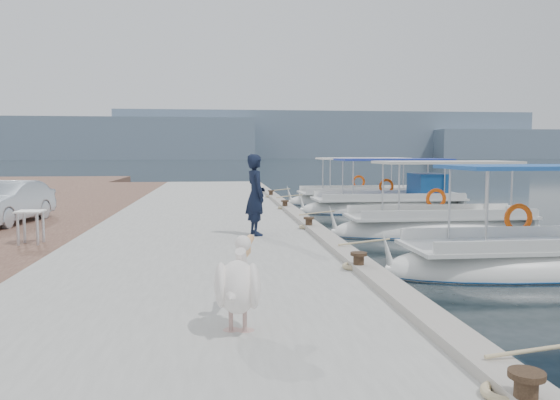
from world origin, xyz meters
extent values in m
plane|color=black|center=(0.00, 0.00, 0.00)|extent=(400.00, 400.00, 0.00)
cube|color=#9C9B96|center=(-3.00, 5.00, 0.25)|extent=(6.00, 40.00, 0.50)
cube|color=#9C958B|center=(-0.22, 5.00, 0.56)|extent=(0.44, 40.00, 0.12)
cube|color=brown|center=(-8.00, 5.00, 0.25)|extent=(4.00, 40.00, 0.50)
cube|color=slate|center=(-60.00, 190.00, 7.00)|extent=(140.00, 40.00, 14.00)
cube|color=slate|center=(40.00, 210.00, 9.00)|extent=(160.00, 40.00, 18.00)
ellipsoid|color=silver|center=(3.82, -1.73, 0.05)|extent=(6.45, 2.24, 1.30)
ellipsoid|color=navy|center=(3.82, -1.73, 0.03)|extent=(6.48, 2.29, 0.22)
cube|color=silver|center=(3.82, -1.73, 0.55)|extent=(5.29, 1.93, 0.08)
cube|color=#2052A0|center=(3.99, -1.73, 2.19)|extent=(3.87, 2.06, 0.08)
cylinder|color=silver|center=(2.37, -2.57, 1.35)|extent=(0.05, 0.05, 1.60)
torus|color=#FF580D|center=(4.12, -0.66, 1.00)|extent=(0.68, 0.12, 0.68)
ellipsoid|color=silver|center=(4.02, 3.55, 0.05)|extent=(6.84, 2.06, 1.30)
ellipsoid|color=navy|center=(4.02, 3.55, 0.03)|extent=(6.88, 2.10, 0.22)
cube|color=silver|center=(4.02, 3.55, 0.55)|extent=(5.61, 1.77, 0.08)
cube|color=silver|center=(4.19, 3.55, 2.19)|extent=(4.11, 1.90, 0.08)
cylinder|color=silver|center=(2.48, 2.78, 1.35)|extent=(0.05, 0.05, 1.60)
torus|color=#FF580D|center=(4.32, 4.53, 1.00)|extent=(0.68, 0.12, 0.68)
ellipsoid|color=silver|center=(4.41, 9.84, 0.05)|extent=(7.62, 2.39, 1.30)
ellipsoid|color=navy|center=(4.41, 9.84, 0.03)|extent=(7.66, 2.44, 0.22)
cube|color=silver|center=(4.41, 9.84, 0.55)|extent=(6.25, 2.06, 0.08)
cube|color=#2035A4|center=(4.60, 9.84, 2.19)|extent=(4.57, 2.20, 0.08)
cylinder|color=silver|center=(2.70, 8.94, 1.35)|extent=(0.05, 0.05, 1.60)
torus|color=#FF580D|center=(4.71, 10.98, 1.00)|extent=(0.68, 0.12, 0.68)
cube|color=navy|center=(6.13, 9.84, 1.10)|extent=(1.20, 1.68, 1.00)
ellipsoid|color=silver|center=(4.12, 13.52, 0.05)|extent=(7.05, 2.35, 1.30)
ellipsoid|color=navy|center=(4.12, 13.52, 0.03)|extent=(7.08, 2.40, 0.22)
cube|color=silver|center=(4.12, 13.52, 0.55)|extent=(5.78, 2.02, 0.08)
cube|color=white|center=(4.30, 13.52, 2.19)|extent=(4.23, 2.16, 0.08)
cylinder|color=silver|center=(2.54, 12.63, 1.35)|extent=(0.05, 0.05, 1.60)
torus|color=#FF580D|center=(4.42, 14.63, 1.00)|extent=(0.68, 0.12, 0.68)
cylinder|color=black|center=(-0.35, -8.50, 0.65)|extent=(0.18, 0.18, 0.30)
cylinder|color=black|center=(-0.35, -8.50, 0.80)|extent=(0.28, 0.28, 0.05)
cylinder|color=black|center=(-0.35, -3.50, 0.65)|extent=(0.18, 0.18, 0.30)
cylinder|color=black|center=(-0.35, -3.50, 0.80)|extent=(0.28, 0.28, 0.05)
cylinder|color=black|center=(-0.35, 1.50, 0.65)|extent=(0.18, 0.18, 0.30)
cylinder|color=black|center=(-0.35, 1.50, 0.80)|extent=(0.28, 0.28, 0.05)
cylinder|color=black|center=(-0.35, 6.50, 0.65)|extent=(0.18, 0.18, 0.30)
cylinder|color=black|center=(-0.35, 6.50, 0.80)|extent=(0.28, 0.28, 0.05)
cylinder|color=black|center=(-0.35, 11.50, 0.65)|extent=(0.18, 0.18, 0.30)
cylinder|color=black|center=(-0.35, 11.50, 0.80)|extent=(0.28, 0.28, 0.05)
cylinder|color=tan|center=(-2.56, -6.32, 0.66)|extent=(0.05, 0.05, 0.32)
cylinder|color=tan|center=(-2.40, -6.35, 0.66)|extent=(0.05, 0.05, 0.32)
ellipsoid|color=white|center=(-2.48, -6.34, 1.01)|extent=(0.60, 0.82, 0.59)
cylinder|color=white|center=(-2.42, -6.07, 1.25)|extent=(0.18, 0.29, 0.31)
sphere|color=white|center=(-2.40, -5.98, 1.43)|extent=(0.19, 0.19, 0.19)
cone|color=#EAA566|center=(-2.34, -5.70, 1.34)|extent=(0.22, 0.58, 0.23)
imported|color=black|center=(-1.78, 0.75, 1.48)|extent=(0.63, 0.81, 1.95)
imported|color=silver|center=(-8.57, 3.68, 1.09)|extent=(1.73, 3.75, 1.19)
cylinder|color=silver|center=(-6.95, -0.17, 0.85)|extent=(0.06, 0.06, 0.70)
cylinder|color=silver|center=(-6.55, -0.17, 0.85)|extent=(0.06, 0.06, 0.70)
cylinder|color=silver|center=(-6.95, 0.23, 0.85)|extent=(0.06, 0.06, 0.70)
cylinder|color=silver|center=(-6.55, 0.23, 0.85)|extent=(0.06, 0.06, 0.70)
cube|color=white|center=(-6.75, 0.03, 1.21)|extent=(0.55, 0.55, 0.03)
camera|label=1|loc=(-2.69, -12.30, 2.50)|focal=35.00mm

